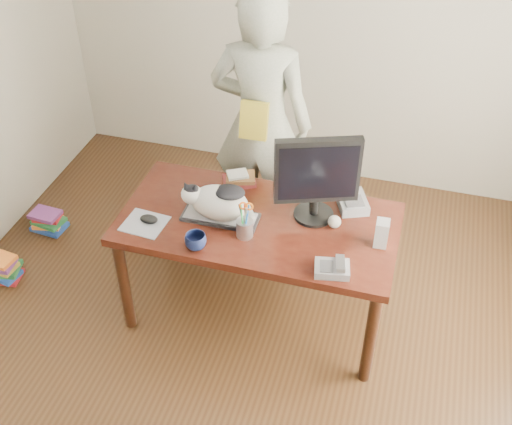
% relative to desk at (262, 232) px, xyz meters
% --- Properties ---
extents(room, '(4.50, 4.50, 4.50)m').
position_rel_desk_xyz_m(room, '(0.00, -0.68, 0.75)').
color(room, black).
rests_on(room, ground).
extents(desk, '(1.60, 0.80, 0.75)m').
position_rel_desk_xyz_m(desk, '(0.00, 0.00, 0.00)').
color(desk, black).
rests_on(desk, ground).
extents(keyboard, '(0.45, 0.18, 0.03)m').
position_rel_desk_xyz_m(keyboard, '(-0.22, -0.12, 0.16)').
color(keyboard, black).
rests_on(keyboard, desk).
extents(cat, '(0.43, 0.23, 0.25)m').
position_rel_desk_xyz_m(cat, '(-0.23, -0.12, 0.28)').
color(cat, silver).
rests_on(cat, keyboard).
extents(monitor, '(0.46, 0.30, 0.54)m').
position_rel_desk_xyz_m(monitor, '(0.30, 0.04, 0.45)').
color(monitor, black).
rests_on(monitor, desk).
extents(pen_cup, '(0.10, 0.10, 0.24)m').
position_rel_desk_xyz_m(pen_cup, '(-0.04, -0.22, 0.21)').
color(pen_cup, '#9A9AA0').
rests_on(pen_cup, desk).
extents(mousepad, '(0.25, 0.23, 0.01)m').
position_rel_desk_xyz_m(mousepad, '(-0.62, -0.29, 0.15)').
color(mousepad, '#A2A5AD').
rests_on(mousepad, desk).
extents(mouse, '(0.11, 0.08, 0.04)m').
position_rel_desk_xyz_m(mouse, '(-0.60, -0.27, 0.17)').
color(mouse, black).
rests_on(mouse, mousepad).
extents(coffee_mug, '(0.15, 0.15, 0.09)m').
position_rel_desk_xyz_m(coffee_mug, '(-0.26, -0.40, 0.19)').
color(coffee_mug, black).
rests_on(coffee_mug, desk).
extents(phone, '(0.20, 0.18, 0.08)m').
position_rel_desk_xyz_m(phone, '(0.49, -0.38, 0.18)').
color(phone, slate).
rests_on(phone, desk).
extents(speaker, '(0.08, 0.08, 0.16)m').
position_rel_desk_xyz_m(speaker, '(0.70, -0.09, 0.23)').
color(speaker, '#A1A1A3').
rests_on(speaker, desk).
extents(baseball, '(0.08, 0.08, 0.08)m').
position_rel_desk_xyz_m(baseball, '(0.43, -0.01, 0.19)').
color(baseball, silver).
rests_on(baseball, desk).
extents(book_stack, '(0.24, 0.21, 0.07)m').
position_rel_desk_xyz_m(book_stack, '(-0.21, 0.24, 0.18)').
color(book_stack, '#521617').
rests_on(book_stack, desk).
extents(calculator, '(0.23, 0.26, 0.07)m').
position_rel_desk_xyz_m(calculator, '(0.49, 0.20, 0.18)').
color(calculator, slate).
rests_on(calculator, desk).
extents(person, '(0.68, 0.46, 1.85)m').
position_rel_desk_xyz_m(person, '(-0.19, 0.67, 0.32)').
color(person, beige).
rests_on(person, ground).
extents(held_book, '(0.18, 0.11, 0.24)m').
position_rel_desk_xyz_m(held_book, '(-0.19, 0.50, 0.45)').
color(held_book, gold).
rests_on(held_book, person).
extents(book_pile_a, '(0.27, 0.22, 0.18)m').
position_rel_desk_xyz_m(book_pile_a, '(-1.75, -0.28, -0.51)').
color(book_pile_a, red).
rests_on(book_pile_a, ground).
extents(book_pile_b, '(0.26, 0.20, 0.15)m').
position_rel_desk_xyz_m(book_pile_b, '(-1.72, 0.27, -0.53)').
color(book_pile_b, '#1C44A9').
rests_on(book_pile_b, ground).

